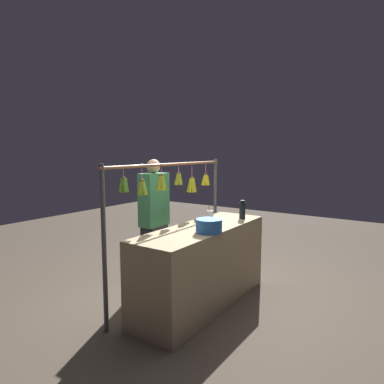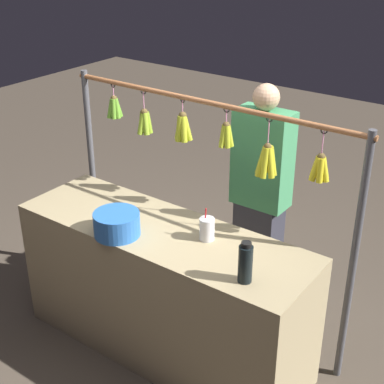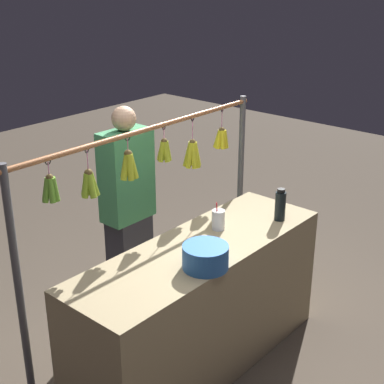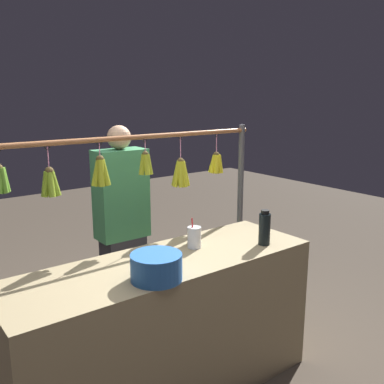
{
  "view_description": "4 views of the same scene",
  "coord_description": "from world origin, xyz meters",
  "px_view_note": "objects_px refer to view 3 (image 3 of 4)",
  "views": [
    {
      "loc": [
        3.11,
        1.98,
        1.71
      ],
      "look_at": [
        0.2,
        0.0,
        1.28
      ],
      "focal_mm": 32.41,
      "sensor_mm": 36.0,
      "label": 1
    },
    {
      "loc": [
        -1.84,
        2.23,
        2.54
      ],
      "look_at": [
        -0.22,
        0.0,
        1.19
      ],
      "focal_mm": 53.16,
      "sensor_mm": 36.0,
      "label": 2
    },
    {
      "loc": [
        2.4,
        2.02,
        2.51
      ],
      "look_at": [
        0.07,
        0.0,
        1.26
      ],
      "focal_mm": 53.38,
      "sensor_mm": 36.0,
      "label": 3
    },
    {
      "loc": [
        1.29,
        1.95,
        1.81
      ],
      "look_at": [
        -0.2,
        0.0,
        1.26
      ],
      "focal_mm": 40.41,
      "sensor_mm": 36.0,
      "label": 4
    }
  ],
  "objects_px": {
    "blue_bucket": "(205,257)",
    "vendor_person": "(128,214)",
    "water_bottle": "(280,205)",
    "drink_cup": "(218,220)"
  },
  "relations": [
    {
      "from": "blue_bucket",
      "to": "drink_cup",
      "type": "height_order",
      "value": "drink_cup"
    },
    {
      "from": "water_bottle",
      "to": "blue_bucket",
      "type": "distance_m",
      "value": 0.84
    },
    {
      "from": "blue_bucket",
      "to": "vendor_person",
      "type": "height_order",
      "value": "vendor_person"
    },
    {
      "from": "water_bottle",
      "to": "vendor_person",
      "type": "height_order",
      "value": "vendor_person"
    },
    {
      "from": "drink_cup",
      "to": "vendor_person",
      "type": "xyz_separation_m",
      "value": [
        0.09,
        -0.77,
        -0.16
      ]
    },
    {
      "from": "vendor_person",
      "to": "water_bottle",
      "type": "bearing_deg",
      "value": 115.53
    },
    {
      "from": "blue_bucket",
      "to": "vendor_person",
      "type": "bearing_deg",
      "value": -109.18
    },
    {
      "from": "water_bottle",
      "to": "vendor_person",
      "type": "xyz_separation_m",
      "value": [
        0.48,
        -1.0,
        -0.2
      ]
    },
    {
      "from": "drink_cup",
      "to": "blue_bucket",
      "type": "bearing_deg",
      "value": 30.22
    },
    {
      "from": "water_bottle",
      "to": "blue_bucket",
      "type": "relative_size",
      "value": 0.85
    }
  ]
}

